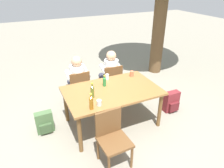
% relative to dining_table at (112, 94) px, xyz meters
% --- Properties ---
extents(ground_plane, '(24.00, 24.00, 0.00)m').
position_rel_dining_table_xyz_m(ground_plane, '(0.00, 0.00, -0.67)').
color(ground_plane, gray).
extents(dining_table, '(1.72, 1.07, 0.75)m').
position_rel_dining_table_xyz_m(dining_table, '(0.00, 0.00, 0.00)').
color(dining_table, olive).
rests_on(dining_table, ground_plane).
extents(chair_far_right, '(0.47, 0.47, 0.87)m').
position_rel_dining_table_xyz_m(chair_far_right, '(0.38, 0.84, -0.19)').
color(chair_far_right, brown).
rests_on(chair_far_right, ground_plane).
extents(chair_far_left, '(0.45, 0.45, 0.87)m').
position_rel_dining_table_xyz_m(chair_far_left, '(-0.39, 0.84, -0.19)').
color(chair_far_left, brown).
rests_on(chair_far_left, ground_plane).
extents(chair_near_left, '(0.46, 0.46, 0.87)m').
position_rel_dining_table_xyz_m(chair_near_left, '(-0.39, -0.84, -0.19)').
color(chair_near_left, brown).
rests_on(chair_near_left, ground_plane).
extents(person_in_white_shirt, '(0.47, 0.61, 1.18)m').
position_rel_dining_table_xyz_m(person_in_white_shirt, '(0.39, 0.95, -0.02)').
color(person_in_white_shirt, white).
rests_on(person_in_white_shirt, ground_plane).
extents(person_in_plaid_shirt, '(0.47, 0.61, 1.18)m').
position_rel_dining_table_xyz_m(person_in_plaid_shirt, '(-0.39, 0.95, -0.02)').
color(person_in_plaid_shirt, white).
rests_on(person_in_plaid_shirt, ground_plane).
extents(bottle_green, '(0.06, 0.06, 0.22)m').
position_rel_dining_table_xyz_m(bottle_green, '(-0.06, 0.20, 0.18)').
color(bottle_green, '#287A38').
rests_on(bottle_green, dining_table).
extents(bottle_amber, '(0.06, 0.06, 0.28)m').
position_rel_dining_table_xyz_m(bottle_amber, '(-0.55, -0.42, 0.20)').
color(bottle_amber, '#996019').
rests_on(bottle_amber, dining_table).
extents(bottle_olive, '(0.06, 0.06, 0.28)m').
position_rel_dining_table_xyz_m(bottle_olive, '(-0.41, -0.10, 0.20)').
color(bottle_olive, '#566623').
rests_on(bottle_olive, dining_table).
extents(cup_glass, '(0.08, 0.08, 0.10)m').
position_rel_dining_table_xyz_m(cup_glass, '(-0.40, -0.38, 0.13)').
color(cup_glass, silver).
rests_on(cup_glass, dining_table).
extents(cup_white, '(0.07, 0.07, 0.11)m').
position_rel_dining_table_xyz_m(cup_white, '(0.09, 0.43, 0.14)').
color(cup_white, white).
rests_on(cup_white, dining_table).
extents(cup_terracotta, '(0.08, 0.08, 0.12)m').
position_rel_dining_table_xyz_m(cup_terracotta, '(0.61, 0.35, 0.14)').
color(cup_terracotta, '#BC6B47').
rests_on(cup_terracotta, dining_table).
extents(backpack_by_near_side, '(0.33, 0.21, 0.45)m').
position_rel_dining_table_xyz_m(backpack_by_near_side, '(1.33, -0.15, -0.46)').
color(backpack_by_near_side, maroon).
rests_on(backpack_by_near_side, ground_plane).
extents(backpack_by_far_side, '(0.31, 0.20, 0.42)m').
position_rel_dining_table_xyz_m(backpack_by_far_side, '(-1.24, 0.29, -0.47)').
color(backpack_by_far_side, '#47663D').
rests_on(backpack_by_far_side, ground_plane).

